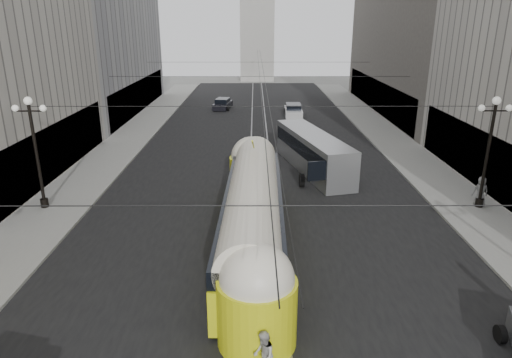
{
  "coord_description": "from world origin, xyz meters",
  "views": [
    {
      "loc": [
        -0.41,
        -6.49,
        10.34
      ],
      "look_at": [
        -0.36,
        12.25,
        3.84
      ],
      "focal_mm": 32.0,
      "sensor_mm": 36.0,
      "label": 1
    }
  ],
  "objects_px": {
    "streetcar": "(253,211)",
    "pedestrian_crossing_b": "(264,355)",
    "pedestrian_sidewalk_right": "(481,191)",
    "city_bus": "(313,151)"
  },
  "relations": [
    {
      "from": "streetcar",
      "to": "pedestrian_crossing_b",
      "type": "bearing_deg",
      "value": -87.74
    },
    {
      "from": "pedestrian_sidewalk_right",
      "to": "city_bus",
      "type": "bearing_deg",
      "value": -35.56
    },
    {
      "from": "city_bus",
      "to": "pedestrian_crossing_b",
      "type": "distance_m",
      "value": 20.93
    },
    {
      "from": "city_bus",
      "to": "pedestrian_sidewalk_right",
      "type": "distance_m",
      "value": 11.41
    },
    {
      "from": "city_bus",
      "to": "pedestrian_sidewalk_right",
      "type": "relative_size",
      "value": 6.27
    },
    {
      "from": "pedestrian_crossing_b",
      "to": "pedestrian_sidewalk_right",
      "type": "distance_m",
      "value": 18.55
    },
    {
      "from": "pedestrian_sidewalk_right",
      "to": "pedestrian_crossing_b",
      "type": "bearing_deg",
      "value": 49.51
    },
    {
      "from": "streetcar",
      "to": "city_bus",
      "type": "bearing_deg",
      "value": 70.09
    },
    {
      "from": "streetcar",
      "to": "pedestrian_crossing_b",
      "type": "height_order",
      "value": "streetcar"
    },
    {
      "from": "pedestrian_crossing_b",
      "to": "pedestrian_sidewalk_right",
      "type": "relative_size",
      "value": 0.91
    }
  ]
}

